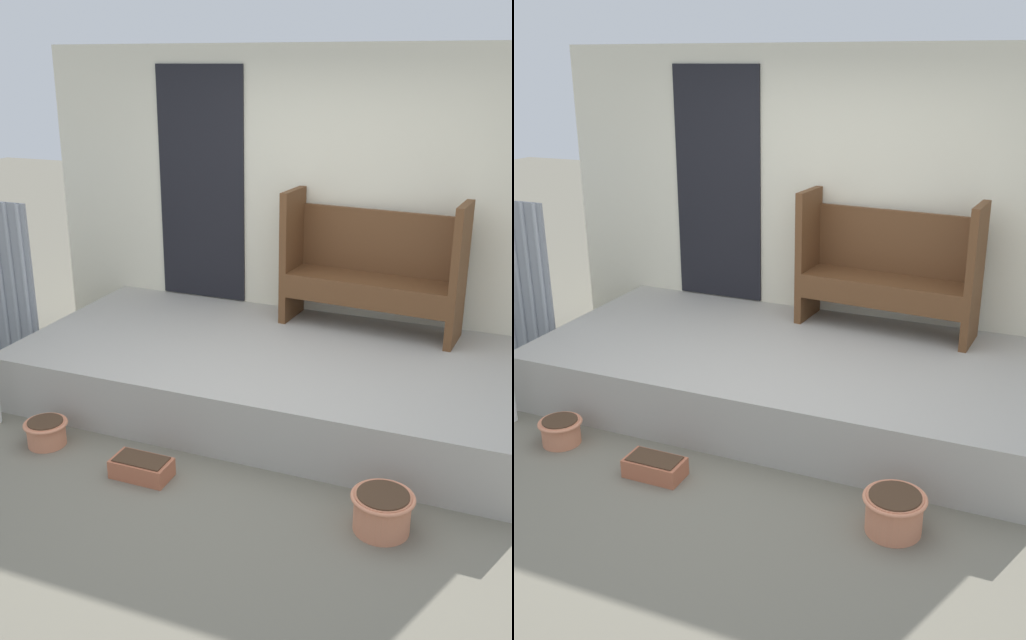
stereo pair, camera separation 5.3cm
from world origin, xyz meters
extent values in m
plane|color=#706B5B|center=(0.00, 0.00, 0.00)|extent=(24.00, 24.00, 0.00)
cube|color=#A8A399|center=(-0.07, 0.95, 0.22)|extent=(3.78, 1.89, 0.43)
cube|color=beige|center=(-0.07, 1.92, 1.30)|extent=(4.98, 0.06, 2.60)
cube|color=black|center=(-1.11, 1.88, 1.44)|extent=(0.80, 0.02, 2.00)
cylinder|color=#979CA5|center=(-2.40, 0.73, 0.71)|extent=(0.04, 0.04, 1.42)
cylinder|color=#979CA5|center=(-2.27, 0.73, 0.71)|extent=(0.04, 0.04, 1.42)
cylinder|color=#979CA5|center=(-2.15, 0.73, 0.71)|extent=(0.04, 0.04, 1.42)
cube|color=brown|center=(-0.19, 1.67, 0.97)|extent=(0.09, 0.40, 1.07)
cube|color=brown|center=(1.15, 1.57, 0.97)|extent=(0.09, 0.40, 1.07)
cube|color=brown|center=(0.48, 1.62, 0.84)|extent=(1.31, 0.50, 0.04)
cube|color=brown|center=(0.46, 1.43, 0.74)|extent=(1.28, 0.13, 0.16)
cube|color=brown|center=(0.49, 1.80, 1.11)|extent=(1.29, 0.14, 0.50)
cylinder|color=tan|center=(-1.27, -0.26, 0.08)|extent=(0.26, 0.26, 0.17)
torus|color=tan|center=(-1.27, -0.26, 0.16)|extent=(0.30, 0.30, 0.02)
cylinder|color=#422D1E|center=(-1.27, -0.26, 0.17)|extent=(0.24, 0.24, 0.01)
cylinder|color=tan|center=(1.05, -0.33, 0.11)|extent=(0.32, 0.32, 0.22)
torus|color=tan|center=(1.05, -0.33, 0.21)|extent=(0.36, 0.36, 0.02)
cylinder|color=#422D1E|center=(1.05, -0.33, 0.23)|extent=(0.29, 0.29, 0.01)
cube|color=#B26042|center=(-0.46, -0.37, 0.06)|extent=(0.37, 0.20, 0.12)
cube|color=#422D1E|center=(-0.46, -0.37, 0.12)|extent=(0.33, 0.17, 0.01)
camera|label=1|loc=(1.66, -3.69, 2.46)|focal=40.00mm
camera|label=2|loc=(1.71, -3.67, 2.46)|focal=40.00mm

